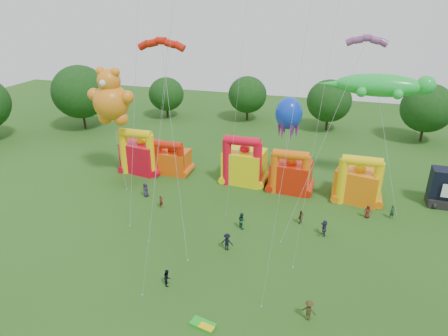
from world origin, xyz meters
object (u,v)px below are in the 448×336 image
(gecko_kite, at_px, (385,135))
(octopus_kite, at_px, (288,126))
(bouncy_castle_2, at_px, (244,164))
(bouncy_castle_0, at_px, (142,155))
(spectator_4, at_px, (301,217))
(teddy_bear_kite, at_px, (115,122))
(spectator_0, at_px, (146,190))

(gecko_kite, bearing_deg, octopus_kite, 171.91)
(bouncy_castle_2, xyz_separation_m, gecko_kite, (17.39, 1.10, 5.51))
(bouncy_castle_0, distance_m, octopus_kite, 21.30)
(bouncy_castle_0, relative_size, gecko_kite, 0.45)
(bouncy_castle_0, relative_size, spectator_4, 4.13)
(bouncy_castle_2, height_order, spectator_4, bouncy_castle_2)
(bouncy_castle_0, bearing_deg, bouncy_castle_2, 2.50)
(teddy_bear_kite, bearing_deg, bouncy_castle_2, 13.27)
(bouncy_castle_2, height_order, teddy_bear_kite, teddy_bear_kite)
(bouncy_castle_2, relative_size, teddy_bear_kite, 0.45)
(octopus_kite, bearing_deg, gecko_kite, -8.09)
(octopus_kite, bearing_deg, bouncy_castle_0, -170.28)
(bouncy_castle_0, distance_m, spectator_4, 25.44)
(teddy_bear_kite, distance_m, octopus_kite, 23.19)
(gecko_kite, distance_m, spectator_0, 30.67)
(spectator_0, bearing_deg, teddy_bear_kite, 168.01)
(bouncy_castle_0, bearing_deg, spectator_4, -18.88)
(bouncy_castle_0, xyz_separation_m, gecko_kite, (32.54, 1.76, 5.59))
(spectator_0, bearing_deg, spectator_4, 18.45)
(bouncy_castle_0, xyz_separation_m, teddy_bear_kite, (-1.77, -3.33, 5.80))
(octopus_kite, bearing_deg, spectator_4, -72.75)
(spectator_4, bearing_deg, gecko_kite, 166.94)
(gecko_kite, bearing_deg, teddy_bear_kite, -171.56)
(teddy_bear_kite, relative_size, octopus_kite, 1.34)
(gecko_kite, height_order, spectator_4, gecko_kite)
(spectator_0, xyz_separation_m, spectator_4, (19.90, -1.01, -0.13))
(bouncy_castle_2, bearing_deg, teddy_bear_kite, -166.73)
(octopus_kite, bearing_deg, teddy_bear_kite, -162.89)
(bouncy_castle_2, distance_m, teddy_bear_kite, 18.30)
(bouncy_castle_0, bearing_deg, octopus_kite, 9.72)
(teddy_bear_kite, height_order, spectator_4, teddy_bear_kite)
(teddy_bear_kite, relative_size, gecko_kite, 1.02)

